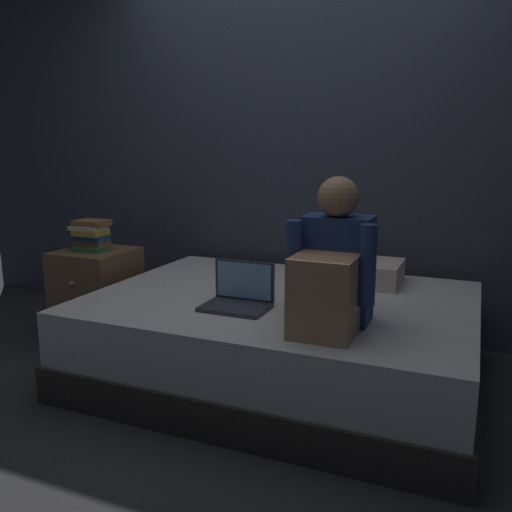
# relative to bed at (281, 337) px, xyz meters

# --- Properties ---
(ground_plane) EXTENTS (8.00, 8.00, 0.00)m
(ground_plane) POSITION_rel_bed_xyz_m (-0.20, -0.30, -0.23)
(ground_plane) COLOR #2D2D33
(wall_back) EXTENTS (5.60, 0.10, 2.70)m
(wall_back) POSITION_rel_bed_xyz_m (-0.20, 0.90, 1.12)
(wall_back) COLOR #383D4C
(wall_back) RESTS_ON ground_plane
(bed) EXTENTS (2.00, 1.50, 0.46)m
(bed) POSITION_rel_bed_xyz_m (0.00, 0.00, 0.00)
(bed) COLOR #332D2B
(bed) RESTS_ON ground_plane
(nightstand) EXTENTS (0.44, 0.46, 0.59)m
(nightstand) POSITION_rel_bed_xyz_m (-1.30, 0.09, 0.07)
(nightstand) COLOR brown
(nightstand) RESTS_ON ground_plane
(person_sitting) EXTENTS (0.39, 0.44, 0.66)m
(person_sitting) POSITION_rel_bed_xyz_m (0.37, -0.37, 0.48)
(person_sitting) COLOR navy
(person_sitting) RESTS_ON bed
(laptop) EXTENTS (0.32, 0.23, 0.22)m
(laptop) POSITION_rel_bed_xyz_m (-0.13, -0.27, 0.29)
(laptop) COLOR #333842
(laptop) RESTS_ON bed
(pillow) EXTENTS (0.56, 0.36, 0.13)m
(pillow) POSITION_rel_bed_xyz_m (0.27, 0.45, 0.30)
(pillow) COLOR beige
(pillow) RESTS_ON bed
(book_stack) EXTENTS (0.22, 0.17, 0.19)m
(book_stack) POSITION_rel_bed_xyz_m (-1.31, 0.07, 0.47)
(book_stack) COLOR #387042
(book_stack) RESTS_ON nightstand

